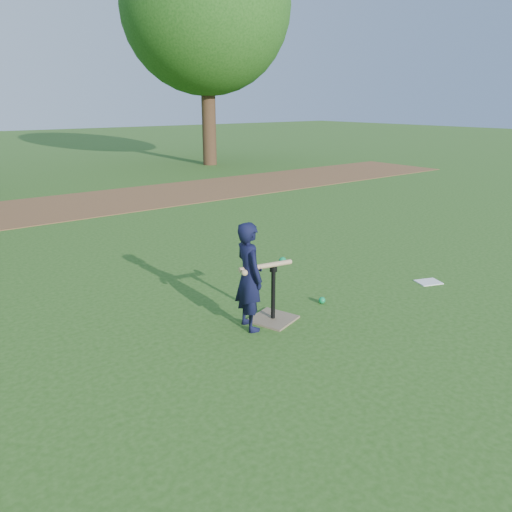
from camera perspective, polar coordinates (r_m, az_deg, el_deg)
ground at (r=5.66m, az=4.89°, el=-6.34°), size 80.00×80.00×0.00m
dirt_strip at (r=12.05m, az=-20.00°, el=5.48°), size 24.00×3.00×0.01m
child at (r=5.05m, az=-0.78°, el=-2.35°), size 0.35×0.46×1.13m
wiffle_ball_ground at (r=5.89m, az=7.55°, el=-5.04°), size 0.08×0.08×0.08m
clipboard at (r=6.88m, az=19.11°, el=-2.83°), size 0.36×0.32×0.01m
batting_tee at (r=5.39m, az=1.96°, el=-6.24°), size 0.55×0.55×0.61m
swing_action at (r=5.13m, az=1.30°, el=-1.08°), size 0.64×0.17×0.08m
tree_right at (r=18.95m, az=-5.76°, el=26.44°), size 5.80×5.80×8.21m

